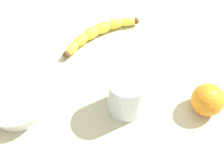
{
  "coord_description": "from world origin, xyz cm",
  "views": [
    {
      "loc": [
        35.64,
        27.11,
        68.76
      ],
      "look_at": [
        2.56,
        0.11,
        5.0
      ],
      "focal_mm": 49.47,
      "sensor_mm": 36.0,
      "label": 1
    }
  ],
  "objects_px": {
    "banana": "(98,32)",
    "orange_fruit": "(208,100)",
    "smoothie_glass": "(127,94)",
    "ceramic_bowl": "(16,101)"
  },
  "relations": [
    {
      "from": "smoothie_glass",
      "to": "banana",
      "type": "bearing_deg",
      "value": -123.37
    },
    {
      "from": "banana",
      "to": "smoothie_glass",
      "type": "height_order",
      "value": "smoothie_glass"
    },
    {
      "from": "ceramic_bowl",
      "to": "orange_fruit",
      "type": "xyz_separation_m",
      "value": [
        -0.28,
        0.35,
        0.01
      ]
    },
    {
      "from": "banana",
      "to": "smoothie_glass",
      "type": "distance_m",
      "value": 0.25
    },
    {
      "from": "smoothie_glass",
      "to": "orange_fruit",
      "type": "bearing_deg",
      "value": 127.69
    },
    {
      "from": "banana",
      "to": "ceramic_bowl",
      "type": "distance_m",
      "value": 0.3
    },
    {
      "from": "ceramic_bowl",
      "to": "orange_fruit",
      "type": "bearing_deg",
      "value": 128.95
    },
    {
      "from": "banana",
      "to": "ceramic_bowl",
      "type": "relative_size",
      "value": 1.51
    },
    {
      "from": "banana",
      "to": "orange_fruit",
      "type": "xyz_separation_m",
      "value": [
        0.02,
        0.35,
        0.02
      ]
    },
    {
      "from": "banana",
      "to": "smoothie_glass",
      "type": "bearing_deg",
      "value": 74.17
    }
  ]
}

